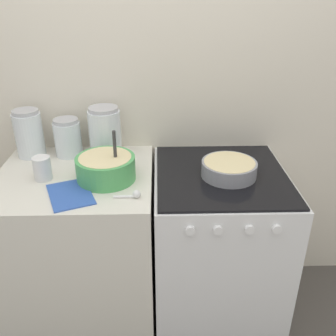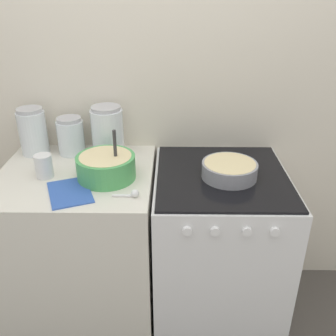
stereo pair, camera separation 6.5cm
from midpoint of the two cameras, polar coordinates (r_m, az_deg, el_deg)
wall_back at (r=2.07m, az=-3.49°, el=11.01°), size 4.53×0.05×2.40m
countertop_cabinet at (r=2.13m, az=-13.76°, el=-12.00°), size 0.76×0.70×0.91m
stove at (r=2.10m, az=6.45°, el=-11.93°), size 0.66×0.72×0.91m
mixing_bowl at (r=1.78m, az=-10.50°, el=0.21°), size 0.28×0.28×0.24m
baking_pan at (r=1.81m, az=8.26°, el=-0.07°), size 0.26×0.26×0.08m
storage_jar_left at (r=2.13m, az=-21.19°, el=4.52°), size 0.15×0.15×0.25m
storage_jar_middle at (r=2.08m, az=-15.87°, el=4.15°), size 0.14×0.14×0.20m
storage_jar_right at (r=2.03m, az=-10.46°, el=5.01°), size 0.17×0.17×0.26m
tin_can at (r=1.86m, az=-19.56°, el=-0.06°), size 0.08×0.08×0.11m
recipe_page at (r=1.71m, az=-15.72°, el=-3.88°), size 0.26×0.30×0.01m
measuring_spoon at (r=1.63m, az=-6.38°, el=-4.06°), size 0.12×0.04×0.04m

